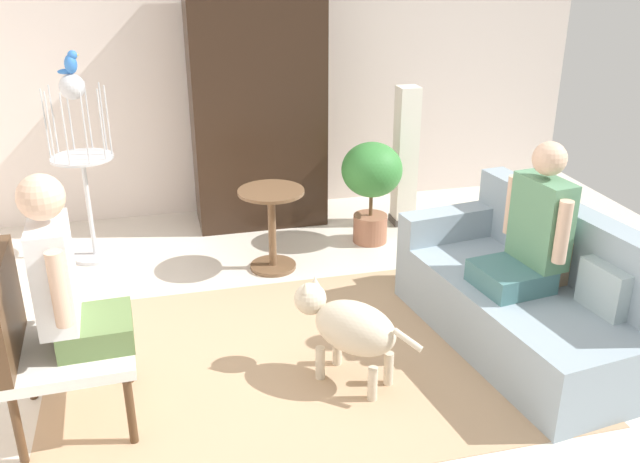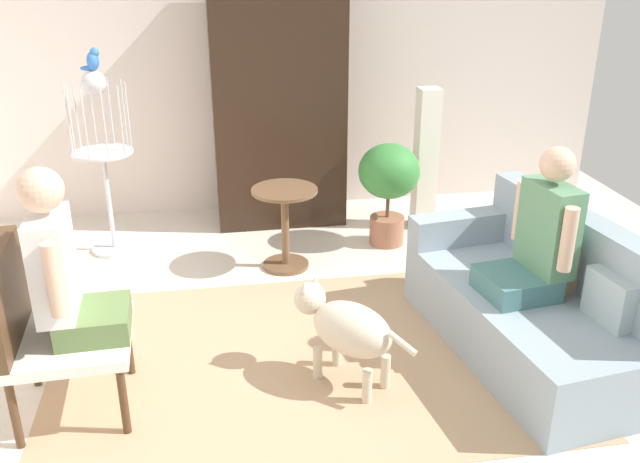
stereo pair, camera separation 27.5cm
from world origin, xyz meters
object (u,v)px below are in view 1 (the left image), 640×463
object	(u,v)px
armchair	(39,333)
potted_plant	(372,179)
bird_cage_stand	(82,157)
column_lamp	(405,158)
dog	(349,326)
person_on_couch	(532,231)
parrot	(71,63)
person_on_armchair	(64,278)
armoire_cabinet	(257,101)
couch	(527,296)
round_end_table	(272,222)

from	to	relation	value
armchair	potted_plant	size ratio (longest dim) A/B	1.13
bird_cage_stand	column_lamp	distance (m)	2.68
column_lamp	dog	bearing A→B (deg)	-117.60
bird_cage_stand	person_on_couch	bearing A→B (deg)	-36.56
armchair	parrot	world-z (taller)	parrot
person_on_armchair	armoire_cabinet	world-z (taller)	armoire_cabinet
bird_cage_stand	person_on_armchair	bearing A→B (deg)	-88.63
couch	parrot	xyz separation A→B (m)	(-2.71, 1.96, 1.24)
dog	bird_cage_stand	world-z (taller)	bird_cage_stand
armchair	person_on_armchair	xyz separation A→B (m)	(0.16, 0.01, 0.28)
couch	round_end_table	world-z (taller)	couch
parrot	column_lamp	bearing A→B (deg)	1.95
person_on_armchair	column_lamp	world-z (taller)	person_on_armchair
person_on_couch	round_end_table	bearing A→B (deg)	132.49
armchair	parrot	bearing A→B (deg)	86.69
armchair	person_on_couch	bearing A→B (deg)	2.66
round_end_table	bird_cage_stand	bearing A→B (deg)	158.16
person_on_couch	dog	size ratio (longest dim) A/B	1.35
column_lamp	armchair	bearing A→B (deg)	-141.48
armoire_cabinet	person_on_couch	bearing A→B (deg)	-63.25
person_on_couch	dog	world-z (taller)	person_on_couch
person_on_couch	armoire_cabinet	bearing A→B (deg)	116.75
couch	armoire_cabinet	world-z (taller)	armoire_cabinet
parrot	potted_plant	distance (m)	2.46
bird_cage_stand	couch	bearing A→B (deg)	-35.67
bird_cage_stand	potted_plant	distance (m)	2.29
person_on_armchair	parrot	world-z (taller)	parrot
potted_plant	dog	bearing A→B (deg)	-111.46
armchair	parrot	xyz separation A→B (m)	(0.12, 2.12, 0.99)
couch	person_on_armchair	xyz separation A→B (m)	(-2.68, -0.16, 0.54)
column_lamp	round_end_table	bearing A→B (deg)	-154.09
bird_cage_stand	dog	bearing A→B (deg)	-54.29
round_end_table	dog	bearing A→B (deg)	-84.28
parrot	dog	bearing A→B (deg)	-54.54
armchair	bird_cage_stand	distance (m)	2.14
dog	column_lamp	bearing A→B (deg)	62.40
dog	couch	bearing A→B (deg)	7.23
round_end_table	dog	xyz separation A→B (m)	(0.16, -1.57, -0.02)
dog	armoire_cabinet	world-z (taller)	armoire_cabinet
person_on_couch	person_on_armchair	size ratio (longest dim) A/B	0.97
person_on_armchair	armchair	bearing A→B (deg)	-177.68
dog	parrot	bearing A→B (deg)	125.46
couch	dog	distance (m)	1.22
couch	dog	size ratio (longest dim) A/B	2.78
person_on_armchair	potted_plant	xyz separation A→B (m)	(2.20, 1.88, -0.28)
armchair	round_end_table	world-z (taller)	armchair
round_end_table	column_lamp	distance (m)	1.47
dog	column_lamp	world-z (taller)	column_lamp
dog	potted_plant	size ratio (longest dim) A/B	0.77
couch	armoire_cabinet	xyz separation A→B (m)	(-1.29, 2.44, 0.78)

